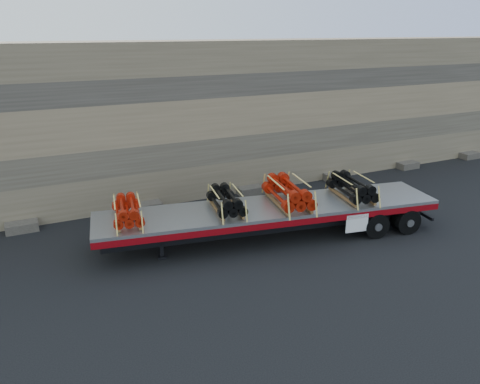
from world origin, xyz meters
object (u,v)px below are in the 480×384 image
at_px(bundle_midfront, 226,201).
at_px(bundle_rear, 352,188).
at_px(bundle_midrear, 288,193).
at_px(bundle_front, 127,211).
at_px(trailer, 270,222).

relative_size(bundle_midfront, bundle_rear, 0.92).
xyz_separation_m(bundle_midfront, bundle_midrear, (2.34, -0.40, 0.08)).
relative_size(bundle_front, bundle_rear, 0.89).
bearing_deg(bundle_midrear, bundle_front, -180.00).
distance_m(trailer, bundle_front, 5.25).
relative_size(bundle_midrear, bundle_rear, 1.12).
bearing_deg(trailer, bundle_front, -180.00).
height_order(bundle_midfront, bundle_rear, bundle_rear).
distance_m(trailer, bundle_midfront, 1.97).
bearing_deg(bundle_midrear, bundle_midfront, 180.00).
height_order(trailer, bundle_midfront, bundle_midfront).
bearing_deg(trailer, bundle_midrear, -0.00).
xyz_separation_m(trailer, bundle_midfront, (-1.67, 0.29, 1.00)).
xyz_separation_m(bundle_midrear, bundle_rear, (2.61, -0.45, -0.05)).
height_order(trailer, bundle_front, bundle_front).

